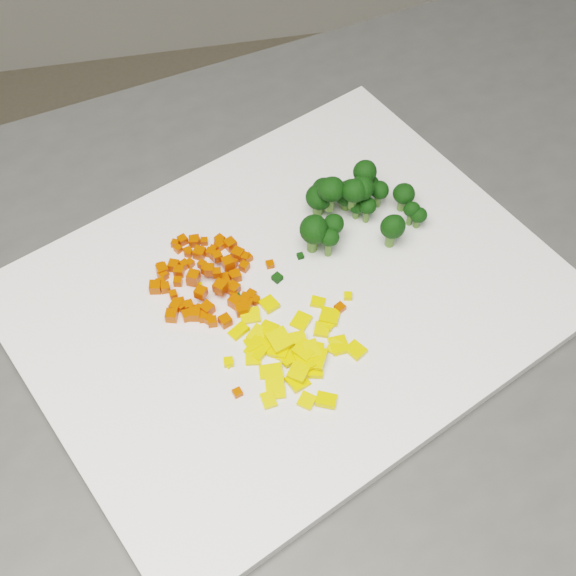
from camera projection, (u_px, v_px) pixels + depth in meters
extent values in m
cube|color=#474745|center=(319.00, 482.00, 1.11)|extent=(1.16, 0.94, 0.90)
cube|color=white|center=(288.00, 298.00, 0.74)|extent=(0.58, 0.53, 0.01)
cube|color=#CB3402|center=(199.00, 253.00, 0.76)|extent=(0.01, 0.01, 0.01)
cube|color=#CB3402|center=(217.00, 290.00, 0.73)|extent=(0.01, 0.01, 0.01)
cube|color=#CB3402|center=(230.00, 244.00, 0.76)|extent=(0.01, 0.01, 0.01)
cube|color=#CB3402|center=(181.00, 303.00, 0.72)|extent=(0.01, 0.01, 0.01)
cube|color=#CB3402|center=(212.00, 322.00, 0.71)|extent=(0.01, 0.01, 0.01)
cube|color=#CB3402|center=(244.00, 267.00, 0.75)|extent=(0.01, 0.01, 0.01)
cube|color=#CB3402|center=(175.00, 307.00, 0.72)|extent=(0.01, 0.01, 0.01)
cube|color=#CB3402|center=(174.00, 266.00, 0.75)|extent=(0.01, 0.01, 0.01)
cube|color=#CB3402|center=(165.00, 288.00, 0.73)|extent=(0.01, 0.01, 0.01)
cube|color=#CB3402|center=(234.00, 293.00, 0.73)|extent=(0.01, 0.01, 0.01)
cube|color=#CB3402|center=(183.00, 240.00, 0.77)|extent=(0.01, 0.01, 0.01)
cube|color=#CB3402|center=(228.00, 263.00, 0.74)|extent=(0.01, 0.01, 0.01)
cube|color=#CB3402|center=(178.00, 304.00, 0.72)|extent=(0.01, 0.01, 0.01)
cube|color=#CB3402|center=(248.00, 258.00, 0.75)|extent=(0.01, 0.01, 0.01)
cube|color=#CB3402|center=(210.00, 252.00, 0.76)|extent=(0.01, 0.01, 0.01)
cube|color=#CB3402|center=(178.00, 249.00, 0.76)|extent=(0.01, 0.01, 0.01)
cube|color=#CB3402|center=(194.00, 309.00, 0.72)|extent=(0.01, 0.01, 0.01)
cube|color=#CB3402|center=(226.00, 285.00, 0.74)|extent=(0.01, 0.01, 0.01)
cube|color=#CB3402|center=(234.00, 276.00, 0.74)|extent=(0.01, 0.01, 0.01)
cube|color=#CB3402|center=(213.00, 249.00, 0.76)|extent=(0.01, 0.01, 0.01)
cube|color=#CB3402|center=(163.00, 275.00, 0.74)|extent=(0.01, 0.01, 0.01)
cube|color=#CB3402|center=(233.00, 289.00, 0.73)|extent=(0.01, 0.01, 0.01)
cube|color=#CB3402|center=(193.00, 279.00, 0.74)|extent=(0.01, 0.01, 0.01)
cube|color=#CB3402|center=(238.00, 254.00, 0.75)|extent=(0.01, 0.01, 0.01)
cube|color=#CB3402|center=(209.00, 270.00, 0.73)|extent=(0.01, 0.01, 0.01)
cube|color=#CB3402|center=(172.00, 316.00, 0.71)|extent=(0.01, 0.01, 0.01)
cube|color=#CB3402|center=(190.00, 264.00, 0.75)|extent=(0.01, 0.01, 0.01)
cube|color=#CB3402|center=(207.00, 309.00, 0.72)|extent=(0.01, 0.01, 0.01)
cube|color=#CB3402|center=(188.00, 253.00, 0.76)|extent=(0.01, 0.01, 0.01)
cube|color=#CB3402|center=(217.00, 273.00, 0.73)|extent=(0.01, 0.01, 0.01)
cube|color=#CB3402|center=(245.00, 307.00, 0.72)|extent=(0.01, 0.01, 0.01)
cube|color=#CB3402|center=(161.00, 267.00, 0.75)|extent=(0.01, 0.01, 0.01)
cube|color=#CB3402|center=(241.00, 309.00, 0.72)|extent=(0.01, 0.01, 0.01)
cube|color=#CB3402|center=(220.00, 287.00, 0.72)|extent=(0.01, 0.01, 0.01)
cube|color=#CB3402|center=(178.00, 282.00, 0.74)|extent=(0.01, 0.01, 0.01)
cube|color=#CB3402|center=(195.00, 314.00, 0.72)|extent=(0.01, 0.01, 0.01)
cube|color=#CB3402|center=(207.00, 269.00, 0.74)|extent=(0.01, 0.01, 0.01)
cube|color=#CB3402|center=(235.00, 302.00, 0.72)|extent=(0.01, 0.01, 0.01)
cube|color=#CB3402|center=(179.00, 271.00, 0.74)|extent=(0.01, 0.01, 0.01)
cube|color=#CB3402|center=(194.00, 241.00, 0.76)|extent=(0.01, 0.01, 0.01)
cube|color=#CB3402|center=(246.00, 298.00, 0.73)|extent=(0.01, 0.01, 0.01)
cube|color=#CB3402|center=(189.00, 306.00, 0.72)|extent=(0.01, 0.01, 0.01)
cube|color=#CB3402|center=(204.00, 317.00, 0.71)|extent=(0.01, 0.01, 0.01)
cube|color=#CB3402|center=(175.00, 244.00, 0.76)|extent=(0.01, 0.01, 0.01)
cube|color=#CB3402|center=(217.00, 257.00, 0.74)|extent=(0.01, 0.01, 0.01)
cube|color=#CB3402|center=(251.00, 295.00, 0.73)|extent=(0.01, 0.01, 0.01)
cube|color=#CB3402|center=(220.00, 240.00, 0.77)|extent=(0.01, 0.01, 0.01)
cube|color=#CB3402|center=(255.00, 300.00, 0.73)|extent=(0.01, 0.01, 0.01)
cube|color=#CB3402|center=(225.00, 321.00, 0.71)|extent=(0.01, 0.01, 0.01)
cube|color=#CB3402|center=(224.00, 279.00, 0.74)|extent=(0.01, 0.01, 0.01)
cube|color=#CB3402|center=(210.00, 320.00, 0.71)|extent=(0.01, 0.01, 0.01)
cube|color=#CB3402|center=(202.00, 265.00, 0.74)|extent=(0.01, 0.01, 0.01)
cube|color=#CB3402|center=(220.00, 245.00, 0.76)|extent=(0.01, 0.01, 0.01)
cube|color=#CB3402|center=(200.00, 310.00, 0.72)|extent=(0.01, 0.01, 0.01)
cube|color=#CB3402|center=(201.00, 293.00, 0.72)|extent=(0.01, 0.01, 0.01)
cube|color=#CB3402|center=(236.00, 276.00, 0.74)|extent=(0.01, 0.01, 0.01)
cube|color=#CB3402|center=(192.00, 310.00, 0.72)|extent=(0.01, 0.01, 0.01)
cube|color=#CB3402|center=(220.00, 242.00, 0.76)|extent=(0.01, 0.01, 0.01)
cube|color=#CB3402|center=(195.00, 240.00, 0.77)|extent=(0.01, 0.01, 0.01)
cube|color=#CB3402|center=(182.00, 306.00, 0.72)|extent=(0.01, 0.01, 0.01)
cube|color=#CB3402|center=(187.00, 315.00, 0.72)|extent=(0.01, 0.01, 0.01)
cube|color=#CB3402|center=(162.00, 270.00, 0.74)|extent=(0.01, 0.01, 0.01)
cube|color=#CB3402|center=(193.00, 277.00, 0.73)|extent=(0.01, 0.01, 0.01)
cube|color=#CB3402|center=(215.00, 256.00, 0.75)|extent=(0.01, 0.01, 0.01)
cube|color=#CB3402|center=(204.00, 241.00, 0.77)|extent=(0.01, 0.01, 0.01)
cube|color=#CB3402|center=(161.00, 283.00, 0.74)|extent=(0.01, 0.01, 0.01)
cube|color=#CB3402|center=(155.00, 287.00, 0.73)|extent=(0.01, 0.01, 0.01)
cube|color=#CB3402|center=(173.00, 295.00, 0.73)|extent=(0.01, 0.01, 0.01)
cube|color=#CB3402|center=(232.00, 264.00, 0.75)|extent=(0.01, 0.01, 0.01)
cube|color=#CB3402|center=(245.00, 257.00, 0.75)|extent=(0.01, 0.01, 0.01)
cube|color=#CB3402|center=(188.00, 252.00, 0.76)|extent=(0.01, 0.01, 0.01)
cube|color=#CB3402|center=(185.00, 265.00, 0.75)|extent=(0.01, 0.01, 0.01)
cube|color=#CB3402|center=(196.00, 240.00, 0.77)|extent=(0.01, 0.01, 0.01)
cube|color=yellow|center=(250.00, 316.00, 0.72)|extent=(0.02, 0.02, 0.01)
cube|color=yellow|center=(278.00, 351.00, 0.70)|extent=(0.02, 0.02, 0.01)
cube|color=yellow|center=(297.00, 338.00, 0.70)|extent=(0.02, 0.01, 0.01)
cube|color=yellow|center=(269.00, 304.00, 0.73)|extent=(0.02, 0.02, 0.01)
cube|color=yellow|center=(260.00, 336.00, 0.71)|extent=(0.03, 0.03, 0.01)
cube|color=yellow|center=(330.00, 316.00, 0.72)|extent=(0.02, 0.02, 0.01)
cube|color=yellow|center=(322.00, 330.00, 0.71)|extent=(0.02, 0.02, 0.01)
cube|color=yellow|center=(253.00, 359.00, 0.69)|extent=(0.01, 0.01, 0.00)
cube|color=yellow|center=(298.00, 381.00, 0.68)|extent=(0.02, 0.02, 0.01)
cube|color=yellow|center=(287.00, 358.00, 0.69)|extent=(0.02, 0.02, 0.01)
cube|color=yellow|center=(335.00, 347.00, 0.70)|extent=(0.02, 0.02, 0.01)
cube|color=yellow|center=(318.00, 302.00, 0.73)|extent=(0.02, 0.01, 0.01)
cube|color=yellow|center=(289.00, 355.00, 0.69)|extent=(0.03, 0.02, 0.00)
cube|color=yellow|center=(269.00, 400.00, 0.67)|extent=(0.01, 0.02, 0.01)
cube|color=yellow|center=(328.00, 323.00, 0.71)|extent=(0.02, 0.02, 0.01)
cube|color=yellow|center=(326.00, 400.00, 0.67)|extent=(0.02, 0.02, 0.01)
cube|color=yellow|center=(269.00, 328.00, 0.71)|extent=(0.02, 0.02, 0.01)
cube|color=yellow|center=(275.00, 336.00, 0.71)|extent=(0.02, 0.02, 0.01)
cube|color=yellow|center=(301.00, 321.00, 0.71)|extent=(0.02, 0.02, 0.01)
cube|color=yellow|center=(315.00, 369.00, 0.69)|extent=(0.02, 0.02, 0.01)
cube|color=yellow|center=(305.00, 361.00, 0.69)|extent=(0.02, 0.02, 0.01)
cube|color=yellow|center=(253.00, 344.00, 0.70)|extent=(0.02, 0.02, 0.01)
cube|color=yellow|center=(271.00, 371.00, 0.68)|extent=(0.02, 0.01, 0.01)
cube|color=yellow|center=(339.00, 345.00, 0.70)|extent=(0.02, 0.02, 0.01)
cube|color=yellow|center=(307.00, 401.00, 0.67)|extent=(0.02, 0.02, 0.01)
cube|color=yellow|center=(299.00, 372.00, 0.68)|extent=(0.02, 0.02, 0.01)
cube|color=yellow|center=(276.00, 388.00, 0.68)|extent=(0.02, 0.02, 0.01)
cube|color=yellow|center=(317.00, 358.00, 0.69)|extent=(0.02, 0.02, 0.01)
cube|color=yellow|center=(312.00, 349.00, 0.69)|extent=(0.02, 0.02, 0.01)
cube|color=yellow|center=(356.00, 350.00, 0.70)|extent=(0.02, 0.02, 0.01)
cube|color=yellow|center=(258.00, 349.00, 0.70)|extent=(0.03, 0.03, 0.01)
cube|color=yellow|center=(280.00, 340.00, 0.70)|extent=(0.02, 0.03, 0.01)
cube|color=yellow|center=(311.00, 351.00, 0.69)|extent=(0.03, 0.03, 0.00)
cube|color=yellow|center=(239.00, 331.00, 0.71)|extent=(0.02, 0.02, 0.01)
cube|color=yellow|center=(303.00, 352.00, 0.69)|extent=(0.02, 0.02, 0.01)
cube|color=black|center=(237.00, 298.00, 0.73)|extent=(0.01, 0.01, 0.01)
cube|color=yellow|center=(228.00, 365.00, 0.69)|extent=(0.01, 0.01, 0.00)
cube|color=black|center=(300.00, 256.00, 0.76)|extent=(0.01, 0.01, 0.00)
cube|color=yellow|center=(200.00, 285.00, 0.74)|extent=(0.00, 0.00, 0.00)
cube|color=black|center=(277.00, 278.00, 0.74)|extent=(0.01, 0.01, 0.01)
cube|color=yellow|center=(229.00, 362.00, 0.69)|extent=(0.01, 0.01, 0.01)
cube|color=#CB3402|center=(237.00, 393.00, 0.67)|extent=(0.01, 0.01, 0.01)
cube|color=#CB3402|center=(270.00, 264.00, 0.75)|extent=(0.01, 0.01, 0.01)
cube|color=yellow|center=(348.00, 296.00, 0.73)|extent=(0.01, 0.01, 0.01)
cube|color=black|center=(220.00, 282.00, 0.74)|extent=(0.01, 0.01, 0.00)
cube|color=#CB3402|center=(340.00, 308.00, 0.72)|extent=(0.01, 0.01, 0.01)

